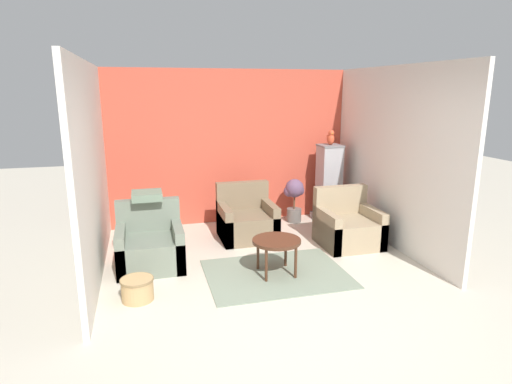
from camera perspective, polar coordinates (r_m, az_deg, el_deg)
ground_plane at (r=4.64m, az=5.54°, el=-15.75°), size 20.00×20.00×0.00m
wall_back_accent at (r=7.34m, az=-3.45°, el=5.96°), size 4.18×0.06×2.59m
wall_left at (r=5.55m, az=-21.01°, el=2.61°), size 0.06×3.32×2.59m
wall_right at (r=6.55m, az=17.74°, el=4.41°), size 0.06×3.32×2.59m
area_rug at (r=5.48m, az=2.71°, el=-10.81°), size 1.74×1.32×0.01m
coffee_table at (r=5.32m, az=2.75°, el=-6.84°), size 0.60×0.60×0.46m
armchair_left at (r=5.77m, az=-13.93°, el=-7.06°), size 0.84×0.79×0.84m
armchair_right at (r=6.51m, az=12.12°, el=-4.59°), size 0.84×0.79×0.84m
armchair_middle at (r=6.65m, az=-1.25°, el=-3.90°), size 0.84×0.79×0.84m
birdcage at (r=7.56m, az=9.67°, el=0.93°), size 0.48×0.48×1.34m
parrot at (r=7.43m, az=9.92°, el=7.13°), size 0.12×0.22×0.26m
potted_plant at (r=7.42m, az=5.12°, el=-0.50°), size 0.35×0.32×0.76m
wicker_basket at (r=4.98m, az=-15.54°, el=-12.28°), size 0.36×0.36×0.25m
throw_pillow at (r=5.87m, az=-14.34°, el=-0.45°), size 0.39×0.39×0.10m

